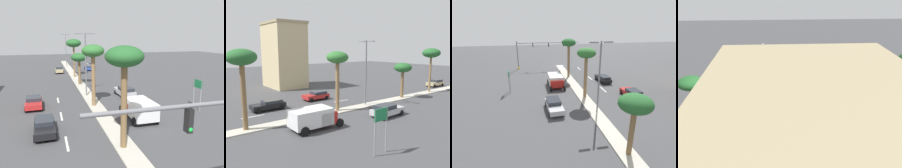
# 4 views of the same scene
# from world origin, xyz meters

# --- Properties ---
(ground_plane) EXTENTS (160.00, 160.00, 0.00)m
(ground_plane) POSITION_xyz_m (0.00, 29.87, 0.00)
(ground_plane) COLOR #424244
(median_curb) EXTENTS (1.80, 76.82, 0.12)m
(median_curb) POSITION_xyz_m (0.00, 38.41, 0.06)
(median_curb) COLOR #B7B2A3
(median_curb) RESTS_ON ground
(lane_stripe_front) EXTENTS (0.20, 2.80, 0.01)m
(lane_stripe_front) POSITION_xyz_m (-4.51, 12.86, 0.01)
(lane_stripe_front) COLOR silver
(lane_stripe_front) RESTS_ON ground
(lane_stripe_outboard) EXTENTS (0.20, 2.80, 0.01)m
(lane_stripe_outboard) POSITION_xyz_m (-4.51, 19.75, 0.01)
(lane_stripe_outboard) COLOR silver
(lane_stripe_outboard) RESTS_ON ground
(lane_stripe_rear) EXTENTS (0.20, 2.80, 0.01)m
(lane_stripe_rear) POSITION_xyz_m (-4.51, 26.52, 0.01)
(lane_stripe_rear) COLOR silver
(lane_stripe_rear) RESTS_ON ground
(directional_road_sign) EXTENTS (0.10, 1.45, 3.69)m
(directional_road_sign) POSITION_xyz_m (11.60, 17.65, 2.67)
(directional_road_sign) COLOR gray
(directional_road_sign) RESTS_ON ground
(palm_tree_right) EXTENTS (2.96, 2.96, 8.07)m
(palm_tree_right) POSITION_xyz_m (-0.18, 10.81, 6.96)
(palm_tree_right) COLOR brown
(palm_tree_right) RESTS_ON median_curb
(palm_tree_leading) EXTENTS (2.82, 2.82, 7.72)m
(palm_tree_leading) POSITION_xyz_m (-0.21, 22.48, 6.63)
(palm_tree_leading) COLOR olive
(palm_tree_leading) RESTS_ON median_curb
(palm_tree_far) EXTENTS (2.86, 2.86, 5.74)m
(palm_tree_far) POSITION_xyz_m (-0.10, 35.89, 4.88)
(palm_tree_far) COLOR brown
(palm_tree_far) RESTS_ON median_curb
(palm_tree_near) EXTENTS (3.18, 3.18, 8.10)m
(palm_tree_near) POSITION_xyz_m (-0.04, 44.05, 7.15)
(palm_tree_near) COLOR olive
(palm_tree_near) RESTS_ON median_curb
(street_lamp_near) EXTENTS (2.90, 0.24, 9.17)m
(street_lamp_near) POSITION_xyz_m (-0.28, 27.64, 5.54)
(street_lamp_near) COLOR slate
(street_lamp_near) RESTS_ON median_curb
(street_lamp_center) EXTENTS (2.90, 0.24, 9.28)m
(street_lamp_center) POSITION_xyz_m (-0.06, 63.17, 5.59)
(street_lamp_center) COLOR slate
(street_lamp_center) RESTS_ON median_curb
(sedan_black_mid) EXTENTS (2.03, 4.52, 1.32)m
(sedan_black_mid) POSITION_xyz_m (-6.28, 15.55, 0.72)
(sedan_black_mid) COLOR black
(sedan_black_mid) RESTS_ON ground
(sedan_blue_center) EXTENTS (2.26, 4.49, 1.24)m
(sedan_blue_center) POSITION_xyz_m (4.78, 53.50, 0.69)
(sedan_blue_center) COLOR #2D47AD
(sedan_blue_center) RESTS_ON ground
(sedan_white_outboard) EXTENTS (2.00, 4.17, 1.28)m
(sedan_white_outboard) POSITION_xyz_m (6.53, 59.19, 0.70)
(sedan_white_outboard) COLOR silver
(sedan_white_outboard) RESTS_ON ground
(sedan_red_rear) EXTENTS (2.18, 4.14, 1.35)m
(sedan_red_rear) POSITION_xyz_m (-7.59, 23.88, 0.73)
(sedan_red_rear) COLOR red
(sedan_red_rear) RESTS_ON ground
(sedan_tan_front) EXTENTS (1.99, 4.36, 1.46)m
(sedan_tan_front) POSITION_xyz_m (-2.90, 51.33, 0.77)
(sedan_tan_front) COLOR tan
(sedan_tan_front) RESTS_ON ground
(sedan_silver_leading) EXTENTS (2.18, 4.60, 1.47)m
(sedan_silver_leading) POSITION_xyz_m (5.22, 25.92, 0.78)
(sedan_silver_leading) COLOR #B2B2B7
(sedan_silver_leading) RESTS_ON ground
(box_truck) EXTENTS (2.68, 5.37, 2.17)m
(box_truck) POSITION_xyz_m (3.56, 16.59, 1.22)
(box_truck) COLOR #B21E19
(box_truck) RESTS_ON ground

